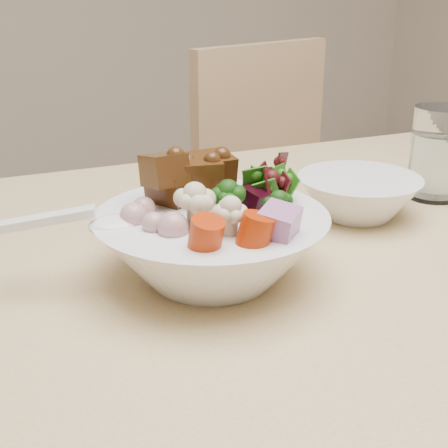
% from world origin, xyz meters
% --- Properties ---
extents(chair_far, '(0.54, 0.54, 0.96)m').
position_xyz_m(chair_far, '(0.29, 0.77, 0.54)').
color(chair_far, '#A67F5E').
rests_on(chair_far, ground).
extents(food_bowl, '(0.25, 0.25, 0.14)m').
position_xyz_m(food_bowl, '(-0.27, 0.05, 0.85)').
color(food_bowl, white).
rests_on(food_bowl, dining_table).
extents(soup_spoon, '(0.16, 0.09, 0.03)m').
position_xyz_m(soup_spoon, '(-0.39, 0.08, 0.88)').
color(soup_spoon, white).
rests_on(soup_spoon, food_bowl).
extents(water_glass, '(0.08, 0.08, 0.14)m').
position_xyz_m(water_glass, '(0.14, 0.15, 0.87)').
color(water_glass, white).
rests_on(water_glass, dining_table).
extents(side_bowl, '(0.17, 0.17, 0.06)m').
position_xyz_m(side_bowl, '(-0.01, 0.13, 0.83)').
color(side_bowl, white).
rests_on(side_bowl, dining_table).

